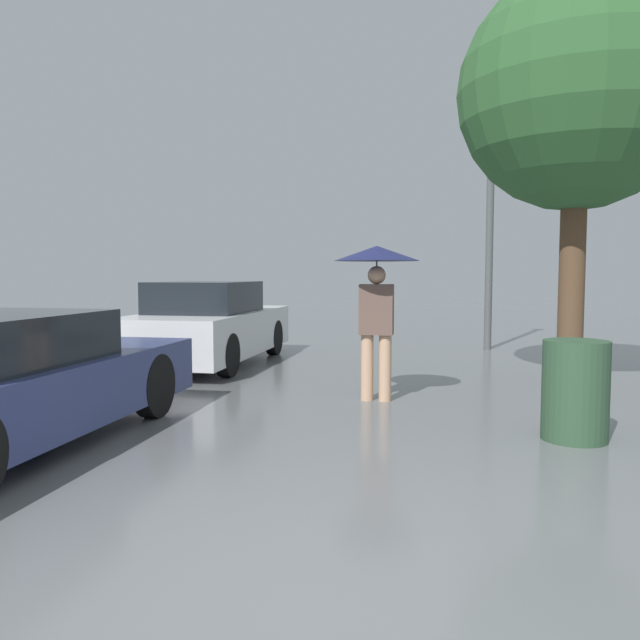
% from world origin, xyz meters
% --- Properties ---
extents(ground_plane, '(60.00, 60.00, 0.00)m').
position_xyz_m(ground_plane, '(0.00, 0.00, 0.00)').
color(ground_plane, slate).
extents(pedestrian, '(1.00, 1.00, 1.82)m').
position_xyz_m(pedestrian, '(-0.20, 4.49, 1.43)').
color(pedestrian, tan).
rests_on(pedestrian, ground_plane).
extents(parked_car_farthest, '(1.68, 4.12, 1.37)m').
position_xyz_m(parked_car_farthest, '(-3.25, 7.00, 0.64)').
color(parked_car_farthest, silver).
rests_on(parked_car_farthest, ground_plane).
extents(tree, '(3.04, 3.04, 5.36)m').
position_xyz_m(tree, '(2.22, 5.88, 3.81)').
color(tree, brown).
rests_on(tree, ground_plane).
extents(street_lamp, '(0.30, 0.30, 5.24)m').
position_xyz_m(street_lamp, '(1.45, 9.91, 3.04)').
color(street_lamp, '#515456').
rests_on(street_lamp, ground_plane).
extents(trash_bin, '(0.58, 0.58, 0.90)m').
position_xyz_m(trash_bin, '(1.74, 3.09, 0.45)').
color(trash_bin, '#2D4C33').
rests_on(trash_bin, ground_plane).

